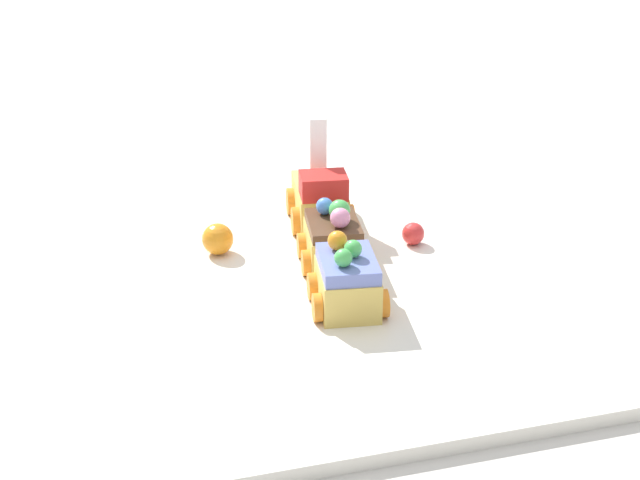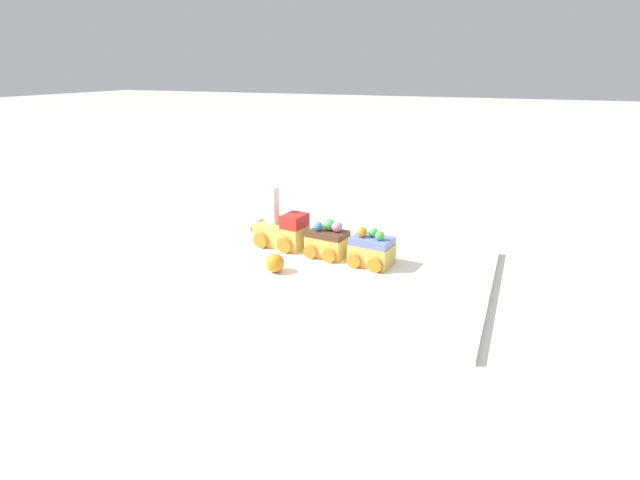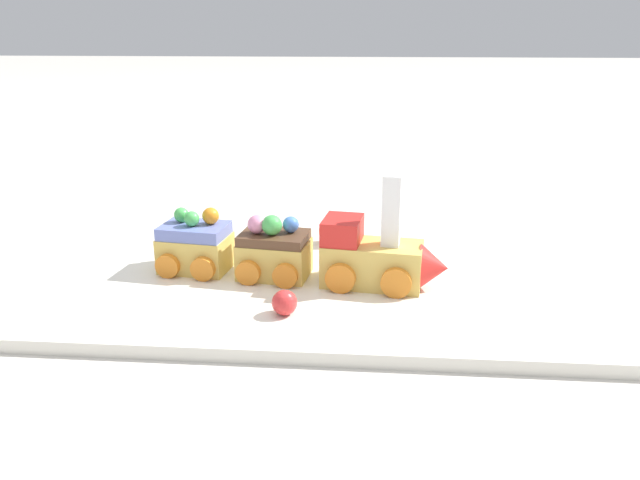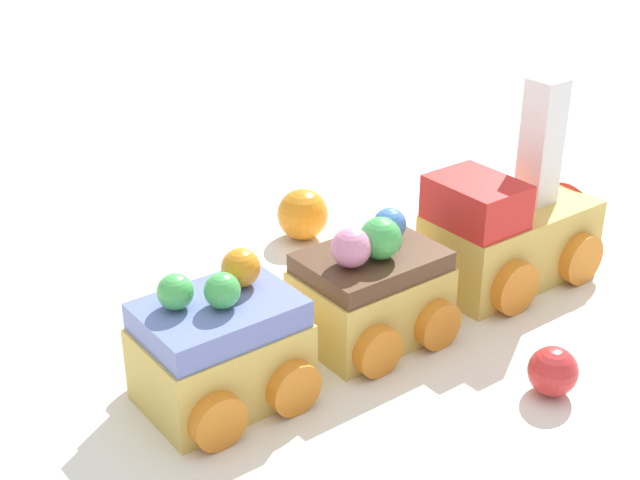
% 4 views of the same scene
% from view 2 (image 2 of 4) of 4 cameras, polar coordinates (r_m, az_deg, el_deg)
% --- Properties ---
extents(ground_plane, '(10.00, 10.00, 0.00)m').
position_cam_2_polar(ground_plane, '(0.84, -2.20, -3.14)').
color(ground_plane, beige).
extents(display_board, '(0.61, 0.38, 0.01)m').
position_cam_2_polar(display_board, '(0.84, -2.21, -2.76)').
color(display_board, white).
rests_on(display_board, ground_plane).
extents(cake_train_locomotive, '(0.12, 0.07, 0.11)m').
position_cam_2_polar(cake_train_locomotive, '(0.91, -4.82, 1.02)').
color(cake_train_locomotive, '#E0BC56').
rests_on(cake_train_locomotive, display_board).
extents(cake_car_chocolate, '(0.07, 0.07, 0.06)m').
position_cam_2_polar(cake_car_chocolate, '(0.85, 0.91, -0.25)').
color(cake_car_chocolate, '#E0BC56').
rests_on(cake_car_chocolate, display_board).
extents(cake_car_blueberry, '(0.07, 0.07, 0.06)m').
position_cam_2_polar(cake_car_blueberry, '(0.82, 5.91, -1.22)').
color(cake_car_blueberry, '#E0BC56').
rests_on(cake_car_blueberry, display_board).
extents(gumball_orange, '(0.03, 0.03, 0.03)m').
position_cam_2_polar(gumball_orange, '(0.79, -5.17, -2.63)').
color(gumball_orange, orange).
rests_on(gumball_orange, display_board).
extents(gumball_red, '(0.02, 0.02, 0.02)m').
position_cam_2_polar(gumball_red, '(0.94, 1.62, 0.80)').
color(gumball_red, red).
rests_on(gumball_red, display_board).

